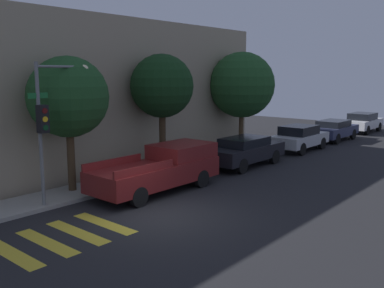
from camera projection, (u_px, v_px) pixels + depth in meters
The scene contains 13 objects.
ground_plane at pixel (160, 216), 13.61m from camera, with size 60.00×60.00×0.00m, color black.
sidewalk at pixel (82, 191), 16.27m from camera, with size 26.00×1.89×0.14m, color gray.
building_row at pixel (20, 97), 18.51m from camera, with size 26.00×6.00×6.98m, color gray.
crosswalk at pixel (62, 237), 11.87m from camera, with size 3.36×2.60×0.00m.
traffic_light_pole at pixel (52, 110), 14.08m from camera, with size 2.33×0.56×4.87m.
pickup_truck at pixel (162, 168), 16.49m from camera, with size 5.42×1.99×1.70m.
sedan_near_corner at pixel (245, 150), 20.83m from camera, with size 4.66×1.78×1.43m.
sedan_middle at pixel (299, 137), 25.08m from camera, with size 4.26×1.85×1.48m.
sedan_far_end at pixel (334, 129), 28.84m from camera, with size 4.48×1.81×1.38m.
sedan_tail_of_row at pixel (363, 122), 32.94m from camera, with size 4.31×1.84×1.49m.
tree_near_corner at pixel (68, 97), 15.60m from camera, with size 2.98×2.98×5.13m.
tree_midblock at pixel (162, 87), 19.19m from camera, with size 2.86×2.86×5.37m.
tree_far_end at pixel (242, 85), 23.96m from camera, with size 3.68×3.68×5.69m.
Camera 1 is at (-9.22, -9.30, 4.50)m, focal length 40.00 mm.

